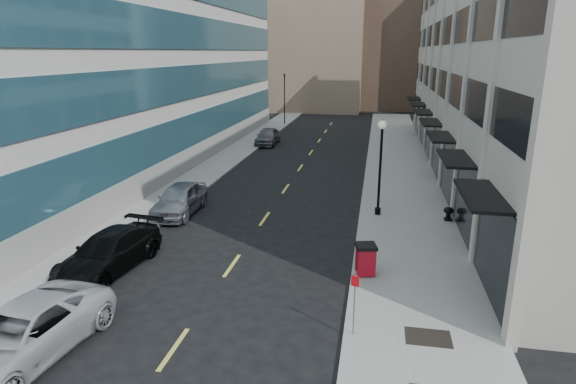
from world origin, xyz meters
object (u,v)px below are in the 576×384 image
(car_black_pickup, at_px, (109,252))
(trash_bin, at_px, (366,258))
(traffic_signal, at_px, (284,77))
(car_white_van, at_px, (21,334))
(car_grey_sedan, at_px, (268,136))
(urn_planter, at_px, (449,212))
(lamppost, at_px, (381,159))
(sign_post, at_px, (355,294))
(car_silver_sedan, at_px, (180,199))

(car_black_pickup, height_order, trash_bin, car_black_pickup)
(traffic_signal, bearing_deg, car_white_van, -88.30)
(car_grey_sedan, distance_m, urn_planter, 24.44)
(lamppost, xyz_separation_m, sign_post, (-0.67, -11.91, -1.65))
(traffic_signal, distance_m, car_black_pickup, 41.60)
(car_grey_sedan, height_order, urn_planter, car_grey_sedan)
(traffic_signal, xyz_separation_m, trash_bin, (11.03, -40.11, -4.89))
(car_white_van, distance_m, car_grey_sedan, 34.25)
(traffic_signal, height_order, car_black_pickup, traffic_signal)
(sign_post, bearing_deg, urn_planter, 90.28)
(traffic_signal, relative_size, car_white_van, 1.20)
(car_white_van, xyz_separation_m, trash_bin, (9.62, 7.14, 0.02))
(traffic_signal, bearing_deg, car_black_pickup, -89.03)
(car_black_pickup, xyz_separation_m, urn_planter, (14.40, 8.43, -0.20))
(traffic_signal, height_order, trash_bin, traffic_signal)
(car_black_pickup, relative_size, car_grey_sedan, 1.14)
(car_grey_sedan, bearing_deg, urn_planter, -55.73)
(traffic_signal, bearing_deg, lamppost, -70.59)
(traffic_signal, distance_m, lamppost, 34.60)
(car_silver_sedan, height_order, lamppost, lamppost)
(car_grey_sedan, bearing_deg, car_white_van, -90.45)
(car_white_van, bearing_deg, lamppost, 62.21)
(trash_bin, bearing_deg, car_black_pickup, 173.19)
(car_silver_sedan, bearing_deg, car_black_pickup, -91.58)
(traffic_signal, height_order, car_white_van, traffic_signal)
(car_white_van, distance_m, trash_bin, 11.98)
(car_grey_sedan, xyz_separation_m, urn_planter, (14.24, -19.87, -0.22))
(lamppost, bearing_deg, sign_post, -93.22)
(car_grey_sedan, xyz_separation_m, lamppost, (10.61, -19.55, 2.40))
(sign_post, bearing_deg, traffic_signal, 124.30)
(car_white_van, height_order, sign_post, sign_post)
(car_silver_sedan, xyz_separation_m, sign_post, (10.10, -10.45, 0.72))
(traffic_signal, distance_m, urn_planter, 36.54)
(traffic_signal, xyz_separation_m, car_white_van, (1.40, -47.25, -4.91))
(trash_bin, distance_m, urn_planter, 8.31)
(car_white_van, xyz_separation_m, lamppost, (10.07, 14.70, 2.40))
(car_silver_sedan, height_order, sign_post, sign_post)
(traffic_signal, relative_size, car_grey_sedan, 1.47)
(sign_post, bearing_deg, car_white_van, -142.81)
(sign_post, bearing_deg, car_grey_sedan, 128.18)
(car_white_van, distance_m, sign_post, 9.83)
(trash_bin, xyz_separation_m, lamppost, (0.44, 7.56, 2.37))
(traffic_signal, relative_size, car_silver_sedan, 1.42)
(car_silver_sedan, bearing_deg, trash_bin, -32.18)
(car_black_pickup, height_order, lamppost, lamppost)
(urn_planter, bearing_deg, trash_bin, -119.38)
(car_grey_sedan, xyz_separation_m, sign_post, (9.94, -31.45, 0.75))
(trash_bin, height_order, urn_planter, trash_bin)
(car_grey_sedan, distance_m, sign_post, 32.99)
(trash_bin, bearing_deg, traffic_signal, 91.99)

